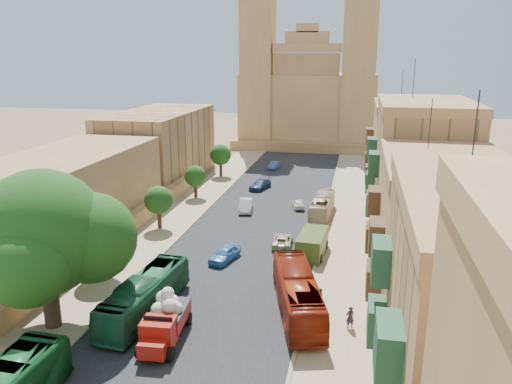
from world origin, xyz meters
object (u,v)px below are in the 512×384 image
at_px(car_white_a, 246,205).
at_px(pedestrian_a, 350,317).
at_px(red_truck, 165,320).
at_px(car_dkblue, 260,185).
at_px(bus_red_east, 298,293).
at_px(car_blue_a, 225,254).
at_px(car_blue_b, 274,165).
at_px(bus_cream_east, 322,206).
at_px(street_tree_d, 221,155).
at_px(street_tree_b, 159,200).
at_px(church, 309,97).
at_px(ficus_tree, 45,237).
at_px(bus_green_north, 145,296).
at_px(street_tree_a, 101,233).
at_px(car_cream, 283,240).
at_px(car_white_b, 298,204).
at_px(pedestrian_c, 320,299).
at_px(olive_pickup, 312,244).
at_px(street_tree_c, 195,176).

height_order(car_white_a, pedestrian_a, pedestrian_a).
bearing_deg(red_truck, car_dkblue, 92.00).
bearing_deg(bus_red_east, car_blue_a, -61.57).
bearing_deg(car_blue_b, car_white_a, -83.09).
relative_size(bus_cream_east, car_white_a, 2.04).
bearing_deg(street_tree_d, street_tree_b, -90.00).
height_order(street_tree_d, red_truck, street_tree_d).
relative_size(church, car_white_a, 8.70).
bearing_deg(ficus_tree, bus_cream_east, 60.09).
height_order(bus_green_north, car_white_a, bus_green_north).
bearing_deg(street_tree_a, bus_green_north, -41.14).
xyz_separation_m(bus_green_north, car_dkblue, (1.31, 34.99, -0.79)).
bearing_deg(street_tree_d, bus_red_east, -66.97).
distance_m(church, car_cream, 57.77).
xyz_separation_m(church, bus_red_east, (6.50, -69.43, -8.04)).
bearing_deg(street_tree_d, street_tree_a, -90.00).
height_order(car_white_b, pedestrian_c, pedestrian_c).
bearing_deg(pedestrian_c, car_blue_b, -178.42).
height_order(car_white_a, car_blue_b, car_white_a).
bearing_deg(bus_green_north, car_blue_b, 93.06).
bearing_deg(bus_green_north, car_white_a, 90.70).
xyz_separation_m(car_blue_a, pedestrian_c, (9.05, -7.03, 0.14)).
bearing_deg(pedestrian_a, church, -105.83).
height_order(car_white_a, car_cream, car_white_a).
bearing_deg(car_white_a, street_tree_b, -144.29).
distance_m(car_blue_a, car_cream, 6.43).
height_order(olive_pickup, car_blue_a, olive_pickup).
height_order(pedestrian_a, pedestrian_c, pedestrian_c).
bearing_deg(church, olive_pickup, -83.67).
height_order(ficus_tree, bus_red_east, ficus_tree).
bearing_deg(olive_pickup, ficus_tree, -134.84).
bearing_deg(car_cream, car_blue_b, -83.31).
relative_size(ficus_tree, car_dkblue, 2.52).
xyz_separation_m(bus_cream_east, car_blue_a, (-7.50, -14.59, -0.53)).
height_order(street_tree_a, car_dkblue, street_tree_a).
relative_size(street_tree_b, street_tree_c, 1.10).
relative_size(ficus_tree, pedestrian_c, 6.78).
height_order(car_cream, car_white_b, car_cream).
bearing_deg(car_dkblue, pedestrian_a, -53.99).
bearing_deg(car_white_b, car_dkblue, -64.79).
xyz_separation_m(street_tree_c, bus_green_north, (6.00, -29.24, -1.38)).
distance_m(bus_red_east, car_cream, 12.85).
bearing_deg(pedestrian_a, car_blue_b, -98.28).
height_order(bus_cream_east, pedestrian_a, bus_cream_east).
relative_size(street_tree_b, street_tree_d, 0.95).
xyz_separation_m(street_tree_a, pedestrian_a, (20.23, -4.23, -2.93)).
distance_m(car_blue_a, pedestrian_a, 14.58).
relative_size(street_tree_b, bus_cream_east, 0.54).
bearing_deg(church, bus_green_north, -93.19).
distance_m(church, car_blue_a, 62.19).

